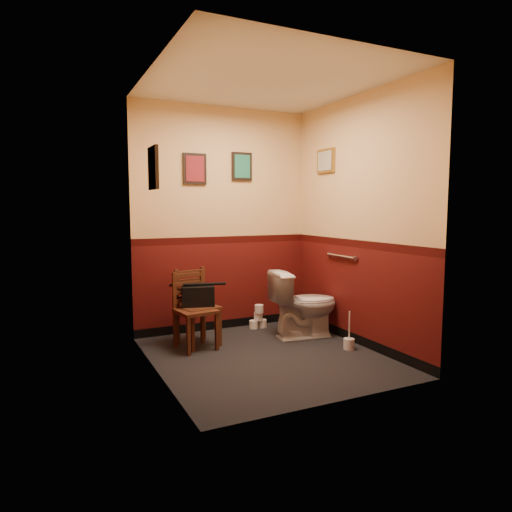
{
  "coord_description": "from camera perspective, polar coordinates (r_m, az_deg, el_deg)",
  "views": [
    {
      "loc": [
        -2.02,
        -4.0,
        1.5
      ],
      "look_at": [
        0.0,
        0.25,
        1.0
      ],
      "focal_mm": 32.0,
      "sensor_mm": 36.0,
      "label": 1
    }
  ],
  "objects": [
    {
      "name": "ceiling",
      "position": [
        4.63,
        1.42,
        21.07
      ],
      "size": [
        2.2,
        2.4,
        0.0
      ],
      "primitive_type": "cube",
      "rotation": [
        3.14,
        0.0,
        0.0
      ],
      "color": "silver",
      "rests_on": "ground"
    },
    {
      "name": "framed_print_back_a",
      "position": [
        5.46,
        -7.66,
        10.75
      ],
      "size": [
        0.28,
        0.04,
        0.36
      ],
      "color": "black",
      "rests_on": "wall_back"
    },
    {
      "name": "toilet",
      "position": [
        5.35,
        6.06,
        -6.03
      ],
      "size": [
        0.83,
        0.52,
        0.76
      ],
      "primitive_type": "imported",
      "rotation": [
        0.0,
        0.0,
        1.46
      ],
      "color": "white",
      "rests_on": "floor"
    },
    {
      "name": "chair_left",
      "position": [
        4.93,
        -7.76,
        -6.75
      ],
      "size": [
        0.44,
        0.44,
        0.82
      ],
      "rotation": [
        0.0,
        0.0,
        0.15
      ],
      "color": "#452314",
      "rests_on": "floor"
    },
    {
      "name": "framed_print_left",
      "position": [
        4.22,
        -12.69,
        10.68
      ],
      "size": [
        0.04,
        0.3,
        0.38
      ],
      "color": "black",
      "rests_on": "wall_left"
    },
    {
      "name": "floor",
      "position": [
        4.72,
        1.33,
        -12.45
      ],
      "size": [
        2.2,
        2.4,
        0.0
      ],
      "primitive_type": "cube",
      "color": "black",
      "rests_on": "ground"
    },
    {
      "name": "handbag",
      "position": [
        5.0,
        -7.28,
        -4.97
      ],
      "size": [
        0.38,
        0.25,
        0.25
      ],
      "rotation": [
        0.0,
        0.0,
        -0.25
      ],
      "color": "black",
      "rests_on": "chair_right"
    },
    {
      "name": "toilet_brush",
      "position": [
        5.03,
        11.54,
        -10.61
      ],
      "size": [
        0.11,
        0.11,
        0.41
      ],
      "color": "silver",
      "rests_on": "floor"
    },
    {
      "name": "tp_stack",
      "position": [
        5.74,
        0.29,
        -7.79
      ],
      "size": [
        0.23,
        0.14,
        0.3
      ],
      "color": "silver",
      "rests_on": "floor"
    },
    {
      "name": "grab_bar",
      "position": [
        5.28,
        10.54,
        -0.01
      ],
      "size": [
        0.05,
        0.56,
        0.06
      ],
      "color": "silver",
      "rests_on": "wall_right"
    },
    {
      "name": "wall_right",
      "position": [
        5.07,
        12.57,
        4.23
      ],
      "size": [
        0.0,
        2.4,
        2.7
      ],
      "primitive_type": "cube",
      "rotation": [
        1.57,
        0.0,
        -1.57
      ],
      "color": "#4C0F0D",
      "rests_on": "ground"
    },
    {
      "name": "framed_print_right",
      "position": [
        5.57,
        8.7,
        11.67
      ],
      "size": [
        0.04,
        0.34,
        0.28
      ],
      "color": "olive",
      "rests_on": "wall_right"
    },
    {
      "name": "wall_back",
      "position": [
        5.58,
        -4.2,
        4.51
      ],
      "size": [
        2.2,
        0.0,
        2.7
      ],
      "primitive_type": "cube",
      "rotation": [
        1.57,
        0.0,
        0.0
      ],
      "color": "#4C0F0D",
      "rests_on": "ground"
    },
    {
      "name": "wall_front",
      "position": [
        3.45,
        10.4,
        3.48
      ],
      "size": [
        2.2,
        0.0,
        2.7
      ],
      "primitive_type": "cube",
      "rotation": [
        -1.57,
        0.0,
        0.0
      ],
      "color": "#4C0F0D",
      "rests_on": "ground"
    },
    {
      "name": "chair_right",
      "position": [
        5.05,
        -7.48,
        -6.33
      ],
      "size": [
        0.46,
        0.46,
        0.83
      ],
      "rotation": [
        0.0,
        0.0,
        0.21
      ],
      "color": "#452314",
      "rests_on": "floor"
    },
    {
      "name": "wall_left",
      "position": [
        4.1,
        -12.5,
        3.83
      ],
      "size": [
        0.0,
        2.4,
        2.7
      ],
      "primitive_type": "cube",
      "rotation": [
        1.57,
        0.0,
        1.57
      ],
      "color": "#4C0F0D",
      "rests_on": "ground"
    },
    {
      "name": "framed_print_back_b",
      "position": [
        5.67,
        -1.78,
        11.13
      ],
      "size": [
        0.26,
        0.04,
        0.34
      ],
      "color": "black",
      "rests_on": "wall_back"
    }
  ]
}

